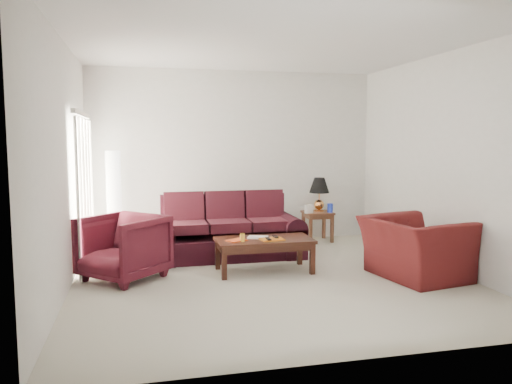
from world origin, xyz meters
TOP-DOWN VIEW (x-y plane):
  - floor at (0.00, 0.00)m, footprint 5.00×5.00m
  - blinds at (-2.42, 1.30)m, footprint 0.10×2.00m
  - sofa at (-0.35, 1.30)m, footprint 2.34×1.09m
  - throw_pillow at (-0.92, 2.01)m, footprint 0.45×0.29m
  - end_table at (1.43, 2.15)m, footprint 0.52×0.52m
  - table_lamp at (1.48, 2.21)m, footprint 0.37×0.37m
  - clock at (1.22, 2.01)m, footprint 0.16×0.11m
  - blue_canister at (1.61, 2.01)m, footprint 0.10×0.10m
  - picture_frame at (1.25, 2.32)m, footprint 0.18×0.20m
  - floor_lamp at (-2.05, 2.13)m, footprint 0.31×0.31m
  - armchair_left at (-1.87, 0.40)m, footprint 1.29×1.29m
  - armchair_right at (1.85, -0.38)m, footprint 1.26×1.38m
  - coffee_table at (-0.00, 0.36)m, footprint 1.39×0.82m
  - magazine_red at (-0.40, 0.29)m, footprint 0.31×0.28m
  - magazine_white at (-0.07, 0.44)m, footprint 0.32×0.28m
  - magazine_orange at (0.08, 0.25)m, footprint 0.33×0.27m
  - remote_a at (0.02, 0.21)m, footprint 0.05×0.16m
  - remote_b at (0.15, 0.33)m, footprint 0.05×0.18m
  - yellow_glass at (-0.33, 0.24)m, footprint 0.08×0.08m

SIDE VIEW (x-z plane):
  - floor at x=0.00m, z-range 0.00..0.00m
  - coffee_table at x=0.00m, z-range 0.00..0.46m
  - end_table at x=1.43m, z-range 0.00..0.53m
  - armchair_right at x=1.85m, z-range 0.00..0.79m
  - armchair_left at x=-1.87m, z-range 0.00..0.84m
  - magazine_red at x=-0.40m, z-range 0.46..0.47m
  - magazine_white at x=-0.07m, z-range 0.46..0.47m
  - magazine_orange at x=0.08m, z-range 0.46..0.48m
  - sofa at x=-0.35m, z-range 0.00..0.94m
  - remote_a at x=0.02m, z-range 0.48..0.50m
  - remote_b at x=0.15m, z-range 0.48..0.50m
  - yellow_glass at x=-0.33m, z-range 0.46..0.57m
  - clock at x=1.22m, z-range 0.53..0.68m
  - blue_canister at x=1.61m, z-range 0.53..0.69m
  - picture_frame at x=1.25m, z-range 0.58..0.63m
  - throw_pillow at x=-0.92m, z-range 0.51..0.94m
  - floor_lamp at x=-2.05m, z-range 0.00..1.65m
  - table_lamp at x=1.48m, z-range 0.53..1.13m
  - blinds at x=-2.42m, z-range 0.00..2.16m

